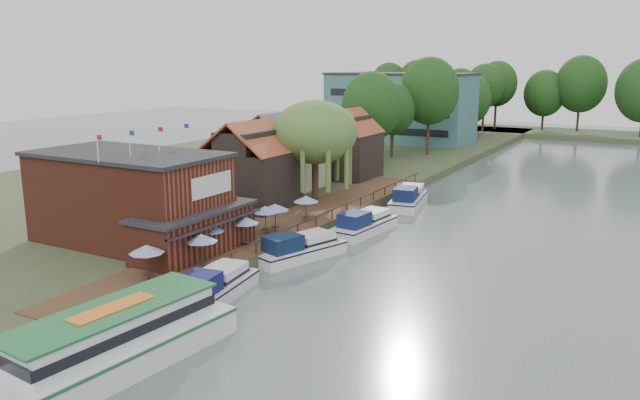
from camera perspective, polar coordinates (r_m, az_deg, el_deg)
The scene contains 29 objects.
ground at distance 43.88m, azimuth -0.86°, elevation -7.64°, with size 260.00×260.00×0.00m, color #505D5B.
land_bank at distance 88.16m, azimuth -6.29°, elevation 2.89°, with size 50.00×140.00×1.00m, color #384728.
quay_deck at distance 55.70m, azimuth -2.80°, elevation -2.13°, with size 6.00×50.00×0.10m, color #47301E.
quay_rail at distance 54.66m, azimuth -0.13°, elevation -1.91°, with size 0.20×49.00×1.00m, color black, non-canonical shape.
pub at distance 50.13m, azimuth -15.44°, elevation 0.01°, with size 20.00×11.00×7.30m, color maroon, non-canonical shape.
hotel_block at distance 114.19m, azimuth 7.36°, elevation 8.41°, with size 25.40×12.40×12.30m, color #38666B, non-canonical shape.
cottage_a at distance 61.92m, azimuth -6.38°, elevation 3.27°, with size 8.60×7.60×8.50m, color black, non-canonical shape.
cottage_b at distance 71.76m, azimuth -3.67°, elevation 4.58°, with size 9.60×8.60×8.50m, color beige, non-canonical shape.
cottage_c at distance 77.52m, azimuth 2.46°, elevation 5.19°, with size 7.60×7.60×8.50m, color black, non-canonical shape.
willow at distance 63.52m, azimuth -0.44°, elevation 4.46°, with size 8.60×8.60×10.43m, color #476B2D, non-canonical shape.
umbrella_0 at distance 42.52m, azimuth -15.51°, elevation -5.52°, with size 2.32×2.32×2.38m, color #1A4B93, non-canonical shape.
umbrella_1 at distance 44.30m, azimuth -10.78°, elevation -4.54°, with size 2.30×2.30×2.38m, color navy, non-canonical shape.
umbrella_2 at distance 46.75m, azimuth -9.92°, elevation -3.60°, with size 2.06×2.06×2.38m, color navy, non-canonical shape.
umbrella_3 at distance 48.64m, azimuth -6.85°, elevation -2.87°, with size 2.15×2.15×2.38m, color navy, non-canonical shape.
umbrella_4 at distance 51.95m, azimuth -5.01°, elevation -1.83°, with size 2.14×2.14×2.38m, color navy, non-canonical shape.
umbrella_5 at distance 52.70m, azimuth -4.10°, elevation -1.61°, with size 2.39×2.39×2.38m, color navy, non-canonical shape.
umbrella_6 at distance 55.70m, azimuth -1.29°, elevation -0.81°, with size 2.30×2.30×2.38m, color navy, non-canonical shape.
cruiser_0 at distance 41.15m, azimuth -9.76°, elevation -7.55°, with size 3.02×9.35×2.24m, color silver, non-canonical shape.
cruiser_1 at distance 48.86m, azimuth -1.84°, elevation -4.16°, with size 2.97×9.19×2.20m, color silver, non-canonical shape.
cruiser_2 at distance 56.27m, azimuth 4.08°, elevation -1.93°, with size 2.98×9.25×2.22m, color white, non-canonical shape.
cruiser_3 at distance 67.25m, azimuth 8.10°, elevation 0.43°, with size 3.17×9.81×2.38m, color silver, non-canonical shape.
tour_boat at distance 33.05m, azimuth -19.35°, elevation -12.25°, with size 4.27×15.19×3.32m, color silver, non-canonical shape.
swan at distance 35.63m, azimuth -12.03°, elevation -12.48°, with size 0.44×0.44×0.44m, color white.
bank_tree_0 at distance 85.94m, azimuth 4.72°, elevation 7.37°, with size 8.16×8.16×12.95m, color #143811, non-canonical shape.
bank_tree_1 at distance 95.21m, azimuth 6.64°, elevation 7.32°, with size 6.94×6.94×11.28m, color #143811, non-canonical shape.
bank_tree_2 at distance 97.70m, azimuth 9.93°, elevation 8.42°, with size 8.93×8.93×14.94m, color #143811, non-canonical shape.
bank_tree_3 at distance 121.55m, azimuth 11.75°, elevation 8.22°, with size 7.90×7.90×11.14m, color #143811, non-canonical shape.
bank_tree_4 at distance 125.65m, azimuth 13.39°, elevation 8.50°, with size 8.69×8.69×12.13m, color #143811, non-canonical shape.
bank_tree_5 at distance 134.10m, azimuth 14.78°, elevation 9.03°, with size 7.87×7.87×13.86m, color #143811, non-canonical shape.
Camera 1 is at (20.75, -35.58, 15.10)m, focal length 35.00 mm.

